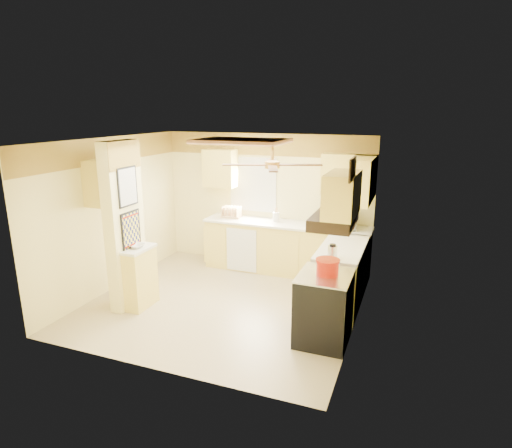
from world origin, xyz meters
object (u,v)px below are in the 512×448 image
at_px(microwave, 340,220).
at_px(dutch_oven, 328,267).
at_px(bowl, 137,246).
at_px(kettle, 332,252).
at_px(stove, 324,307).

distance_m(microwave, dutch_oven, 2.14).
relative_size(bowl, kettle, 1.12).
bearing_deg(microwave, kettle, 88.18).
xyz_separation_m(dutch_oven, kettle, (-0.05, 0.56, 0.02)).
relative_size(microwave, bowl, 2.46).
distance_m(stove, bowl, 2.87).
xyz_separation_m(microwave, bowl, (-2.62, -2.14, -0.13)).
bearing_deg(stove, dutch_oven, 21.64).
relative_size(microwave, dutch_oven, 1.83).
relative_size(stove, kettle, 4.54).
height_order(microwave, kettle, microwave).
bearing_deg(dutch_oven, stove, -158.36).
height_order(stove, microwave, microwave).
distance_m(microwave, bowl, 3.39).
distance_m(bowl, kettle, 2.86).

